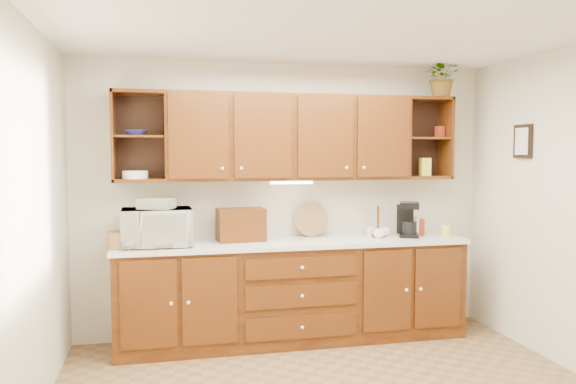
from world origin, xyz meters
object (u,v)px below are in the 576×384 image
bread_box (241,225)px  potted_plant (442,77)px  coffee_maker (408,220)px  microwave (157,227)px

bread_box → potted_plant: potted_plant is taller
coffee_maker → potted_plant: (0.37, 0.08, 1.39)m
microwave → potted_plant: bearing=1.3°
microwave → potted_plant: (2.73, 0.12, 1.38)m
microwave → bread_box: bearing=8.3°
potted_plant → coffee_maker: bearing=-167.5°
potted_plant → microwave: bearing=-177.5°
coffee_maker → potted_plant: potted_plant is taller
coffee_maker → microwave: bearing=-155.7°
bread_box → coffee_maker: 1.61m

